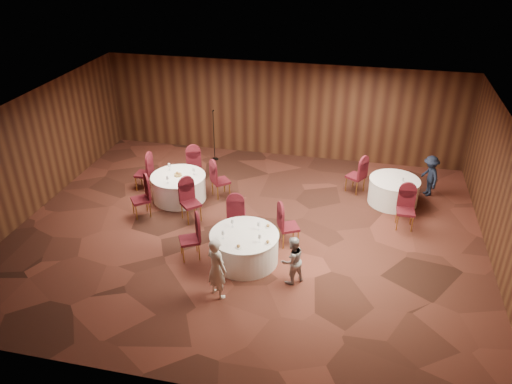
% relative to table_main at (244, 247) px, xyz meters
% --- Properties ---
extents(ground, '(12.00, 12.00, 0.00)m').
position_rel_table_main_xyz_m(ground, '(-0.24, 1.22, -0.38)').
color(ground, black).
rests_on(ground, ground).
extents(room_shell, '(12.00, 12.00, 12.00)m').
position_rel_table_main_xyz_m(room_shell, '(-0.24, 1.22, 1.59)').
color(room_shell, silver).
rests_on(room_shell, ground).
extents(table_main, '(1.63, 1.63, 0.74)m').
position_rel_table_main_xyz_m(table_main, '(0.00, 0.00, 0.00)').
color(table_main, white).
rests_on(table_main, ground).
extents(table_left, '(1.57, 1.57, 0.74)m').
position_rel_table_main_xyz_m(table_left, '(-2.57, 2.51, 0.00)').
color(table_left, white).
rests_on(table_left, ground).
extents(table_right, '(1.41, 1.41, 0.74)m').
position_rel_table_main_xyz_m(table_right, '(3.50, 3.62, -0.00)').
color(table_right, white).
rests_on(table_right, ground).
extents(chairs_main, '(2.92, 2.04, 1.00)m').
position_rel_table_main_xyz_m(chairs_main, '(-0.31, 0.67, 0.12)').
color(chairs_main, '#3C0C15').
rests_on(chairs_main, ground).
extents(chairs_left, '(3.02, 3.18, 1.00)m').
position_rel_table_main_xyz_m(chairs_left, '(-2.58, 2.50, 0.12)').
color(chairs_left, '#3C0C15').
rests_on(chairs_left, ground).
extents(chairs_right, '(1.99, 2.37, 1.00)m').
position_rel_table_main_xyz_m(chairs_right, '(3.09, 3.21, 0.12)').
color(chairs_right, '#3C0C15').
rests_on(chairs_right, ground).
extents(tabletop_main, '(1.15, 1.12, 0.22)m').
position_rel_table_main_xyz_m(tabletop_main, '(0.17, -0.06, 0.46)').
color(tabletop_main, silver).
rests_on(tabletop_main, table_main).
extents(tabletop_left, '(0.86, 0.83, 0.22)m').
position_rel_table_main_xyz_m(tabletop_left, '(-2.58, 2.51, 0.45)').
color(tabletop_left, silver).
rests_on(tabletop_left, table_left).
extents(tabletop_right, '(0.08, 0.08, 0.22)m').
position_rel_table_main_xyz_m(tabletop_right, '(3.68, 3.36, 0.52)').
color(tabletop_right, silver).
rests_on(tabletop_right, table_right).
extents(mic_stand, '(0.24, 0.24, 1.74)m').
position_rel_table_main_xyz_m(mic_stand, '(-2.34, 5.33, 0.14)').
color(mic_stand, black).
rests_on(mic_stand, ground).
extents(woman_a, '(0.63, 0.59, 1.45)m').
position_rel_table_main_xyz_m(woman_a, '(-0.27, -1.35, 0.35)').
color(woman_a, silver).
rests_on(woman_a, ground).
extents(woman_b, '(0.72, 0.71, 1.17)m').
position_rel_table_main_xyz_m(woman_b, '(1.22, -0.54, 0.21)').
color(woman_b, '#A8A9AD').
rests_on(woman_b, ground).
extents(man_c, '(0.71, 0.91, 1.24)m').
position_rel_table_main_xyz_m(man_c, '(4.51, 4.32, 0.25)').
color(man_c, black).
rests_on(man_c, ground).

